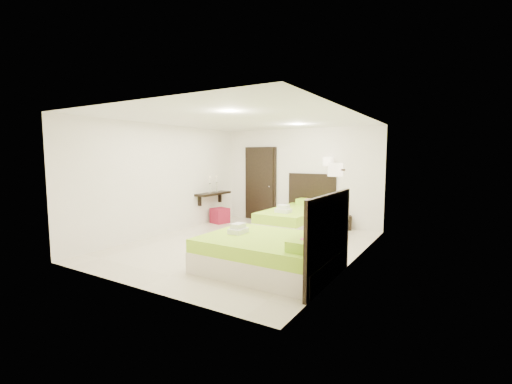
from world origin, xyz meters
The scene contains 7 objects.
floor centered at (0.00, 0.00, 0.00)m, with size 5.50×5.50×0.00m, color beige.
bed_single centered at (0.39, 1.72, 0.33)m, with size 1.34×2.23×1.84m.
bed_double centered at (1.28, -1.13, 0.31)m, with size 2.11×1.80×1.74m.
nightstand centered at (1.28, 2.63, 0.18)m, with size 0.41×0.37×0.37m, color black.
ottoman centered at (-1.90, 1.66, 0.21)m, with size 0.42×0.42×0.42m, color maroon.
door centered at (-1.20, 2.70, 1.05)m, with size 1.02×0.15×2.14m.
console_shelf centered at (-2.08, 1.60, 0.82)m, with size 0.35×1.20×0.78m.
Camera 1 is at (3.84, -5.88, 1.86)m, focal length 24.00 mm.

